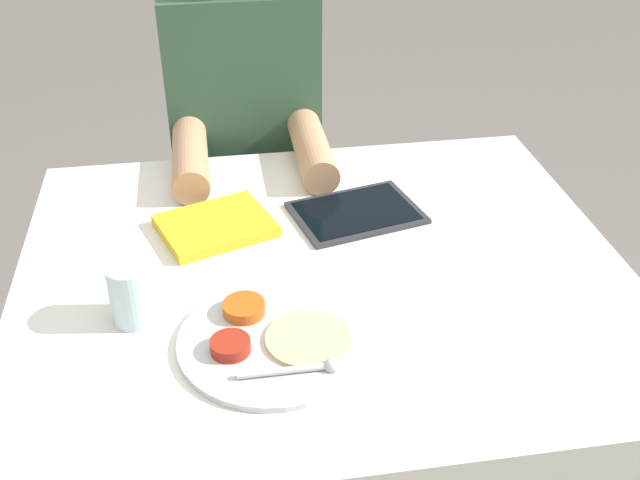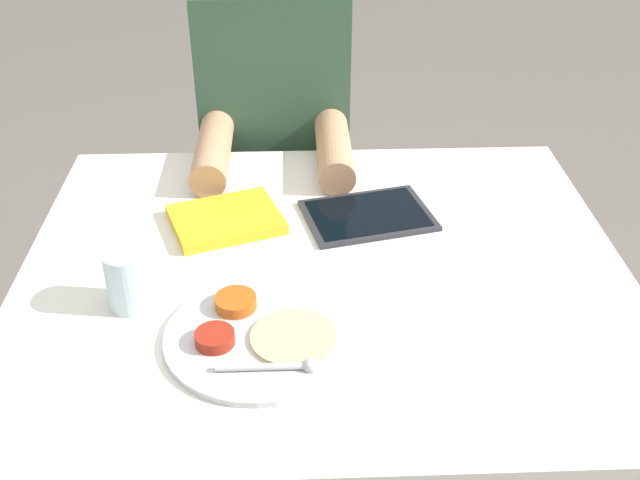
# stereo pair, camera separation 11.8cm
# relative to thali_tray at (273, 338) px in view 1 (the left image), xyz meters

# --- Properties ---
(dining_table) EXTENTS (0.99, 0.85, 0.71)m
(dining_table) POSITION_rel_thali_tray_xyz_m (0.10, 0.17, -0.36)
(dining_table) COLOR silver
(dining_table) RESTS_ON ground_plane
(thali_tray) EXTENTS (0.27, 0.27, 0.03)m
(thali_tray) POSITION_rel_thali_tray_xyz_m (0.00, 0.00, 0.00)
(thali_tray) COLOR #B7BABF
(thali_tray) RESTS_ON dining_table
(red_notebook) EXTENTS (0.22, 0.20, 0.02)m
(red_notebook) POSITION_rel_thali_tray_xyz_m (-0.07, 0.31, 0.00)
(red_notebook) COLOR silver
(red_notebook) RESTS_ON dining_table
(tablet_device) EXTENTS (0.25, 0.21, 0.01)m
(tablet_device) POSITION_rel_thali_tray_xyz_m (0.19, 0.33, -0.00)
(tablet_device) COLOR #28282D
(tablet_device) RESTS_ON dining_table
(person_diner) EXTENTS (0.32, 0.46, 1.21)m
(person_diner) POSITION_rel_thali_tray_xyz_m (0.02, 0.75, -0.13)
(person_diner) COLOR black
(person_diner) RESTS_ON ground_plane
(drinking_glass) EXTENTS (0.07, 0.07, 0.09)m
(drinking_glass) POSITION_rel_thali_tray_xyz_m (-0.19, 0.09, 0.04)
(drinking_glass) COLOR silver
(drinking_glass) RESTS_ON dining_table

